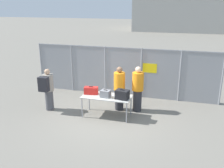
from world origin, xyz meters
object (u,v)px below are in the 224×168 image
Objects in this scene: suitcase_grey at (106,94)px; suitcase_black at (122,95)px; traveler_hooded at (48,88)px; utility_trailer at (152,78)px; inspection_table at (107,98)px; security_worker_near at (119,88)px; suitcase_red at (91,90)px; security_worker_far at (138,88)px.

suitcase_grey is 0.62m from suitcase_black.
traveler_hooded reaches higher than utility_trailer.
traveler_hooded reaches higher than suitcase_black.
suitcase_grey is 4.26m from utility_trailer.
suitcase_black is at bearing -10.59° from inspection_table.
security_worker_near is (0.29, 0.69, 0.17)m from inspection_table.
suitcase_red is at bearing -113.72° from utility_trailer.
security_worker_far is at bearing -92.20° from utility_trailer.
security_worker_near is at bearing 68.82° from suitcase_grey.
security_worker_far is 0.49× the size of utility_trailer.
suitcase_grey reaches higher than utility_trailer.
suitcase_black is 0.29× the size of security_worker_near.
suitcase_black is (1.22, -0.17, 0.03)m from suitcase_red.
inspection_table is 0.65m from suitcase_black.
security_worker_near is (-0.31, 0.80, -0.05)m from suitcase_black.
inspection_table is 0.21m from suitcase_grey.
utility_trailer is at bearing 66.28° from suitcase_red.
suitcase_black is (0.60, -0.11, 0.22)m from inspection_table.
suitcase_black is 0.14× the size of utility_trailer.
security_worker_far is 3.23m from utility_trailer.
suitcase_grey is at bearing 58.05° from security_worker_near.
suitcase_black is at bearing -96.97° from utility_trailer.
suitcase_grey is (-0.01, -0.09, 0.18)m from inspection_table.
inspection_table is 1.01× the size of security_worker_far.
traveler_hooded is (-1.69, -0.18, -0.01)m from suitcase_red.
utility_trailer is at bearing 55.27° from traveler_hooded.
inspection_table reaches higher than utility_trailer.
suitcase_black is 0.30× the size of traveler_hooded.
suitcase_grey is 0.74× the size of suitcase_black.
utility_trailer is (3.42, 4.10, -0.50)m from traveler_hooded.
security_worker_near is (0.91, 0.63, -0.02)m from suitcase_red.
traveler_hooded is at bearing -173.93° from suitcase_red.
suitcase_red is 1.24m from suitcase_black.
traveler_hooded is 0.93× the size of security_worker_far.
traveler_hooded is (-2.31, -0.12, 0.18)m from inspection_table.
traveler_hooded is (-2.30, -0.02, -0.00)m from suitcase_grey.
security_worker_far reaches higher than inspection_table.
security_worker_near reaches higher than suitcase_black.
suitcase_red is at bearing 174.35° from inspection_table.
inspection_table is 2.32m from traveler_hooded.
traveler_hooded is 5.36m from utility_trailer.
security_worker_near is at bearing -15.39° from security_worker_far.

